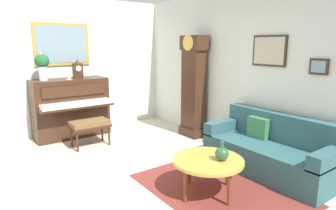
{
  "coord_description": "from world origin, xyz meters",
  "views": [
    {
      "loc": [
        3.55,
        -1.65,
        1.84
      ],
      "look_at": [
        -0.28,
        1.12,
        0.85
      ],
      "focal_mm": 30.88,
      "sensor_mm": 36.0,
      "label": 1
    }
  ],
  "objects": [
    {
      "name": "green_jug",
      "position": [
        1.25,
        0.82,
        0.55
      ],
      "size": [
        0.17,
        0.17,
        0.24
      ],
      "color": "#234C33",
      "rests_on": "coffee_table"
    },
    {
      "name": "area_rug",
      "position": [
        1.14,
        0.9,
        0.0
      ],
      "size": [
        2.1,
        1.5,
        0.01
      ],
      "primitive_type": "cube",
      "color": "maroon",
      "rests_on": "ground_plane"
    },
    {
      "name": "piano",
      "position": [
        -2.23,
        0.1,
        0.6
      ],
      "size": [
        0.87,
        1.44,
        1.18
      ],
      "color": "#3D2316",
      "rests_on": "ground_plane"
    },
    {
      "name": "ground_plane",
      "position": [
        0.0,
        0.0,
        -0.05
      ],
      "size": [
        6.4,
        6.0,
        0.1
      ],
      "primitive_type": "cube",
      "color": "beige"
    },
    {
      "name": "piano_bench",
      "position": [
        -1.43,
        0.17,
        0.41
      ],
      "size": [
        0.42,
        0.7,
        0.48
      ],
      "color": "#3D2316",
      "rests_on": "ground_plane"
    },
    {
      "name": "teacup",
      "position": [
        -2.11,
        0.06,
        1.2
      ],
      "size": [
        0.12,
        0.12,
        0.06
      ],
      "color": "beige",
      "rests_on": "piano"
    },
    {
      "name": "wall_left",
      "position": [
        -2.6,
        0.0,
        1.41
      ],
      "size": [
        0.13,
        4.9,
        2.8
      ],
      "color": "silver",
      "rests_on": "ground_plane"
    },
    {
      "name": "couch",
      "position": [
        1.17,
        1.93,
        0.31
      ],
      "size": [
        1.9,
        0.8,
        0.84
      ],
      "color": "#2D565B",
      "rests_on": "ground_plane"
    },
    {
      "name": "wall_back",
      "position": [
        0.02,
        2.4,
        1.4
      ],
      "size": [
        5.3,
        0.13,
        2.8
      ],
      "color": "silver",
      "rests_on": "ground_plane"
    },
    {
      "name": "flower_vase",
      "position": [
        -2.23,
        -0.38,
        1.5
      ],
      "size": [
        0.26,
        0.26,
        0.58
      ],
      "color": "silver",
      "rests_on": "piano"
    },
    {
      "name": "grandfather_clock",
      "position": [
        -0.8,
        2.12,
        0.96
      ],
      "size": [
        0.52,
        0.34,
        2.03
      ],
      "color": "#3D2316",
      "rests_on": "ground_plane"
    },
    {
      "name": "mantel_clock",
      "position": [
        -2.23,
        0.28,
        1.35
      ],
      "size": [
        0.13,
        0.18,
        0.38
      ],
      "color": "#3D2316",
      "rests_on": "piano"
    },
    {
      "name": "coffee_table",
      "position": [
        1.12,
        0.72,
        0.43
      ],
      "size": [
        0.88,
        0.88,
        0.46
      ],
      "color": "gold",
      "rests_on": "ground_plane"
    }
  ]
}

